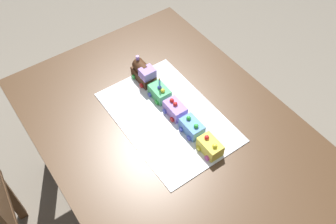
# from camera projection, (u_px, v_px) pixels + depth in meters

# --- Properties ---
(ground_plane) EXTENTS (8.00, 8.00, 0.00)m
(ground_plane) POSITION_uv_depth(u_px,v_px,m) (169.00, 204.00, 2.14)
(ground_plane) COLOR gray
(dining_table) EXTENTS (1.40, 1.00, 0.74)m
(dining_table) POSITION_uv_depth(u_px,v_px,m) (170.00, 143.00, 1.65)
(dining_table) COLOR #4C331E
(dining_table) RESTS_ON ground
(cake_board) EXTENTS (0.60, 0.40, 0.00)m
(cake_board) POSITION_uv_depth(u_px,v_px,m) (168.00, 117.00, 1.60)
(cake_board) COLOR silver
(cake_board) RESTS_ON dining_table
(cake_locomotive) EXTENTS (0.14, 0.08, 0.12)m
(cake_locomotive) POSITION_uv_depth(u_px,v_px,m) (144.00, 73.00, 1.70)
(cake_locomotive) COLOR #472816
(cake_locomotive) RESTS_ON cake_board
(cake_car_tanker_mint_green) EXTENTS (0.10, 0.08, 0.07)m
(cake_car_tanker_mint_green) POSITION_uv_depth(u_px,v_px,m) (160.00, 92.00, 1.65)
(cake_car_tanker_mint_green) COLOR #59CC7A
(cake_car_tanker_mint_green) RESTS_ON cake_board
(cake_car_caboose_lavender) EXTENTS (0.10, 0.08, 0.07)m
(cake_car_caboose_lavender) POSITION_uv_depth(u_px,v_px,m) (175.00, 109.00, 1.59)
(cake_car_caboose_lavender) COLOR #AD84E0
(cake_car_caboose_lavender) RESTS_ON cake_board
(cake_car_flatbed_sky_blue) EXTENTS (0.10, 0.08, 0.07)m
(cake_car_flatbed_sky_blue) POSITION_uv_depth(u_px,v_px,m) (192.00, 127.00, 1.53)
(cake_car_flatbed_sky_blue) COLOR #669EEA
(cake_car_flatbed_sky_blue) RESTS_ON cake_board
(cake_car_gondola_lemon) EXTENTS (0.10, 0.08, 0.07)m
(cake_car_gondola_lemon) POSITION_uv_depth(u_px,v_px,m) (210.00, 146.00, 1.47)
(cake_car_gondola_lemon) COLOR #F4E04C
(cake_car_gondola_lemon) RESTS_ON cake_board
(birthday_candle) EXTENTS (0.01, 0.01, 0.05)m
(birthday_candle) POSITION_uv_depth(u_px,v_px,m) (160.00, 82.00, 1.60)
(birthday_candle) COLOR #4CA5E5
(birthday_candle) RESTS_ON cake_car_tanker_mint_green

